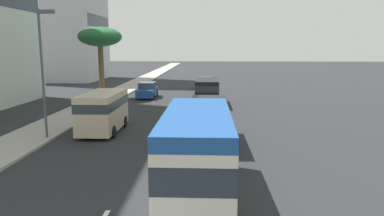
{
  "coord_description": "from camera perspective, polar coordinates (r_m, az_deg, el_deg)",
  "views": [
    {
      "loc": [
        -5.47,
        -3.23,
        5.3
      ],
      "look_at": [
        16.51,
        -2.28,
        1.53
      ],
      "focal_mm": 33.2,
      "sensor_mm": 36.0,
      "label": 1
    }
  ],
  "objects": [
    {
      "name": "palm_tree",
      "position": [
        37.88,
        -14.56,
        10.82
      ],
      "size": [
        4.4,
        4.4,
        7.2
      ],
      "color": "brown",
      "rests_on": "sidewalk_right"
    },
    {
      "name": "ground_plane",
      "position": [
        37.49,
        -2.49,
        1.6
      ],
      "size": [
        198.0,
        198.0,
        0.0
      ],
      "primitive_type": "plane",
      "color": "#26282B"
    },
    {
      "name": "sidewalk_right",
      "position": [
        38.77,
        -13.2,
        1.73
      ],
      "size": [
        162.0,
        3.19,
        0.15
      ],
      "primitive_type": "cube",
      "color": "#9E9B93",
      "rests_on": "ground_plane"
    },
    {
      "name": "car_second",
      "position": [
        43.55,
        2.1,
        3.8
      ],
      "size": [
        4.27,
        1.8,
        1.7
      ],
      "color": "black",
      "rests_on": "ground_plane"
    },
    {
      "name": "car_lead",
      "position": [
        38.04,
        -7.19,
        2.82
      ],
      "size": [
        4.13,
        1.85,
        1.64
      ],
      "rotation": [
        0.0,
        0.0,
        3.14
      ],
      "color": "#1E478C",
      "rests_on": "ground_plane"
    },
    {
      "name": "van_fifth",
      "position": [
        23.0,
        -14.11,
        -0.25
      ],
      "size": [
        4.99,
        2.19,
        2.5
      ],
      "rotation": [
        0.0,
        0.0,
        3.14
      ],
      "color": "beige",
      "rests_on": "ground_plane"
    },
    {
      "name": "van_fourth",
      "position": [
        32.98,
        2.41,
        2.87
      ],
      "size": [
        5.4,
        2.21,
        2.38
      ],
      "color": "black",
      "rests_on": "ground_plane"
    },
    {
      "name": "van_third",
      "position": [
        19.67,
        2.72,
        -1.85
      ],
      "size": [
        5.39,
        2.09,
        2.36
      ],
      "color": "black",
      "rests_on": "ground_plane"
    },
    {
      "name": "street_lamp",
      "position": [
        21.63,
        -22.76,
        7.05
      ],
      "size": [
        0.24,
        0.97,
        7.22
      ],
      "color": "#4C4C51",
      "rests_on": "sidewalk_right"
    },
    {
      "name": "lane_stripe_mid",
      "position": [
        21.91,
        -6.09,
        -4.3
      ],
      "size": [
        3.2,
        0.16,
        0.01
      ],
      "primitive_type": "cube",
      "color": "silver",
      "rests_on": "ground_plane"
    },
    {
      "name": "minibus_sixth",
      "position": [
        12.58,
        0.8,
        -6.95
      ],
      "size": [
        6.96,
        2.43,
        3.08
      ],
      "color": "silver",
      "rests_on": "ground_plane"
    },
    {
      "name": "lane_stripe_far",
      "position": [
        26.91,
        -4.46,
        -1.64
      ],
      "size": [
        3.2,
        0.16,
        0.01
      ],
      "primitive_type": "cube",
      "color": "silver",
      "rests_on": "ground_plane"
    }
  ]
}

